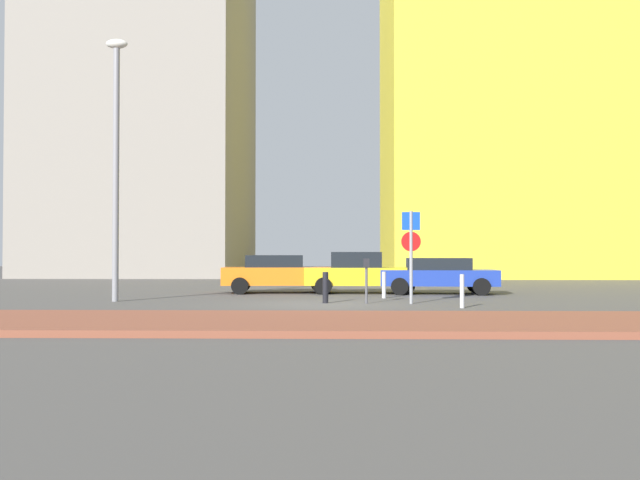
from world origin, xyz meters
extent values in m
plane|color=#4C4947|center=(0.00, 0.00, 0.00)|extent=(120.00, 120.00, 0.00)
cube|color=brown|center=(0.00, -6.13, 0.07)|extent=(40.00, 4.41, 0.14)
cube|color=orange|center=(-1.85, 5.80, 0.66)|extent=(4.59, 2.13, 0.68)
cube|color=black|center=(-2.09, 5.78, 1.24)|extent=(2.30, 1.82, 0.46)
cylinder|color=black|center=(-0.40, 6.81, 0.32)|extent=(0.65, 0.27, 0.64)
cylinder|color=black|center=(-0.26, 5.02, 0.32)|extent=(0.65, 0.27, 0.64)
cylinder|color=black|center=(-3.43, 6.58, 0.32)|extent=(0.65, 0.27, 0.64)
cylinder|color=black|center=(-3.29, 4.79, 0.32)|extent=(0.65, 0.27, 0.64)
cube|color=gold|center=(1.39, 5.68, 0.66)|extent=(4.55, 1.79, 0.67)
cube|color=black|center=(1.08, 5.68, 1.29)|extent=(1.93, 1.62, 0.60)
cylinder|color=black|center=(2.94, 6.52, 0.32)|extent=(0.64, 0.23, 0.64)
cylinder|color=black|center=(2.92, 4.79, 0.32)|extent=(0.64, 0.23, 0.64)
cylinder|color=black|center=(-0.14, 6.57, 0.32)|extent=(0.64, 0.23, 0.64)
cylinder|color=black|center=(-0.16, 4.84, 0.32)|extent=(0.64, 0.23, 0.64)
cube|color=#1E389E|center=(4.19, 5.33, 0.62)|extent=(4.47, 2.02, 0.59)
cube|color=black|center=(4.18, 5.33, 1.14)|extent=(2.47, 1.75, 0.45)
cylinder|color=black|center=(5.73, 6.10, 0.32)|extent=(0.65, 0.26, 0.64)
cylinder|color=black|center=(5.62, 4.37, 0.32)|extent=(0.65, 0.26, 0.64)
cylinder|color=black|center=(2.76, 6.29, 0.32)|extent=(0.65, 0.26, 0.64)
cylinder|color=black|center=(2.65, 4.56, 0.32)|extent=(0.65, 0.26, 0.64)
cylinder|color=gray|center=(2.61, 0.24, 1.41)|extent=(0.10, 0.10, 2.83)
cube|color=#1447B7|center=(2.61, 0.24, 2.52)|extent=(0.55, 0.08, 0.55)
cylinder|color=red|center=(2.61, 0.24, 1.90)|extent=(0.60, 0.07, 0.60)
cylinder|color=#4C4C51|center=(1.25, 0.35, 0.55)|extent=(0.08, 0.08, 1.09)
cube|color=black|center=(1.25, 0.35, 1.23)|extent=(0.18, 0.14, 0.28)
cylinder|color=gray|center=(-6.74, 0.99, 4.06)|extent=(0.20, 0.20, 8.13)
ellipsoid|color=silver|center=(-6.74, 0.99, 8.28)|extent=(0.70, 0.36, 0.30)
cylinder|color=#B7B7BC|center=(1.96, 2.80, 0.45)|extent=(0.14, 0.14, 0.91)
cylinder|color=#B7B7BC|center=(3.87, -1.33, 0.47)|extent=(0.12, 0.12, 0.95)
cylinder|color=black|center=(-0.01, 0.46, 0.48)|extent=(0.18, 0.18, 0.96)
cube|color=gold|center=(13.65, 25.88, 13.97)|extent=(19.93, 13.49, 27.93)
cube|color=gray|center=(-13.11, 27.40, 12.12)|extent=(13.49, 14.97, 24.24)
camera|label=1|loc=(0.37, -20.56, 1.53)|focal=38.19mm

